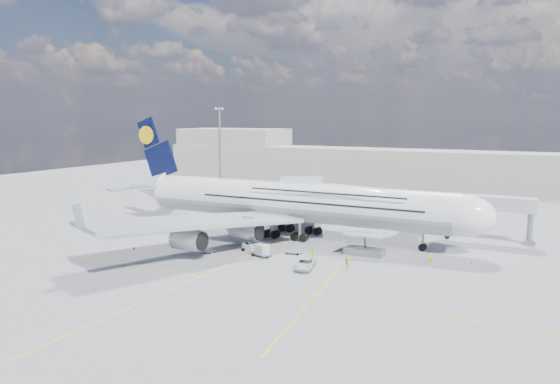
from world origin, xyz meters
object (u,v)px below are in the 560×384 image
at_px(airliner, 294,201).
at_px(crew_loader, 346,264).
at_px(dolly_row_c, 194,238).
at_px(catering_truck_inner, 271,204).
at_px(light_mast, 220,151).
at_px(cone_wing_left_outer, 316,207).
at_px(crew_van, 313,252).
at_px(baggage_tug, 250,247).
at_px(service_van, 305,264).
at_px(crew_tug, 262,252).
at_px(cone_wing_right_inner, 256,248).
at_px(cone_nose, 471,262).
at_px(dolly_row_b, 206,250).
at_px(dolly_nose_near, 293,252).
at_px(crew_wing, 246,238).
at_px(dolly_nose_far, 262,250).
at_px(cone_wing_left_inner, 269,218).
at_px(dolly_row_a, 198,233).
at_px(cargo_loader, 364,247).
at_px(cone_wing_right_outer, 134,248).
at_px(catering_truck_outer, 283,197).
at_px(dolly_back, 196,226).
at_px(crew_nose, 430,258).
at_px(cone_tail, 134,224).
at_px(jet_bridge, 464,205).

relative_size(airliner, crew_loader, 41.58).
height_order(dolly_row_c, catering_truck_inner, catering_truck_inner).
distance_m(light_mast, cone_wing_left_outer, 33.63).
bearing_deg(crew_loader, crew_van, -149.80).
bearing_deg(baggage_tug, crew_loader, 14.05).
bearing_deg(crew_van, service_van, 155.98).
bearing_deg(crew_loader, cone_wing_left_outer, -177.63).
distance_m(light_mast, crew_tug, 68.58).
height_order(crew_van, cone_wing_right_inner, crew_van).
xyz_separation_m(crew_tug, cone_nose, (30.81, 12.12, -0.74)).
height_order(dolly_row_b, dolly_nose_near, dolly_row_b).
distance_m(dolly_nose_near, catering_truck_inner, 40.39).
bearing_deg(crew_loader, crew_wing, -137.04).
xyz_separation_m(dolly_nose_far, cone_wing_left_inner, (-14.87, 29.64, -0.84)).
bearing_deg(baggage_tug, dolly_row_a, -171.65).
distance_m(cargo_loader, cone_wing_right_outer, 39.68).
bearing_deg(dolly_nose_near, cone_wing_right_outer, -167.28).
bearing_deg(dolly_nose_near, light_mast, 125.75).
xyz_separation_m(catering_truck_outer, cone_wing_right_outer, (-0.81, -55.14, -1.55)).
bearing_deg(dolly_row_c, light_mast, 131.25).
relative_size(dolly_row_a, cone_wing_right_inner, 5.39).
xyz_separation_m(dolly_back, cone_wing_right_inner, (19.11, -8.61, -0.64)).
distance_m(dolly_nose_far, catering_truck_inner, 41.79).
bearing_deg(cone_nose, catering_truck_outer, 144.43).
relative_size(dolly_row_b, crew_nose, 2.07).
height_order(dolly_row_c, baggage_tug, dolly_row_c).
relative_size(cone_wing_right_inner, cone_tail, 1.10).
bearing_deg(dolly_nose_far, cone_wing_left_outer, 124.30).
bearing_deg(crew_van, dolly_nose_near, 51.36).
bearing_deg(cargo_loader, jet_bridge, 54.25).
relative_size(service_van, crew_tug, 2.82).
height_order(jet_bridge, light_mast, light_mast).
bearing_deg(dolly_nose_near, crew_wing, 153.86).
bearing_deg(cone_wing_left_inner, crew_wing, -71.43).
bearing_deg(airliner, catering_truck_inner, 127.76).
relative_size(airliner, dolly_row_c, 23.14).
xyz_separation_m(crew_nose, cone_nose, (5.71, 2.81, -0.61)).
distance_m(light_mast, crew_loader, 78.88).
distance_m(catering_truck_outer, crew_tug, 54.42).
bearing_deg(service_van, crew_nose, 24.42).
height_order(airliner, crew_tug, airliner).
relative_size(dolly_back, catering_truck_outer, 0.43).
xyz_separation_m(dolly_row_c, crew_wing, (7.91, 5.40, -0.22)).
relative_size(jet_bridge, dolly_row_a, 6.03).
xyz_separation_m(light_mast, crew_tug, (42.92, -52.07, -12.21)).
xyz_separation_m(crew_tug, cone_tail, (-37.48, 10.74, -0.74)).
bearing_deg(crew_tug, dolly_nose_far, 138.16).
height_order(airliner, baggage_tug, airliner).
distance_m(dolly_back, crew_nose, 48.00).
xyz_separation_m(dolly_row_b, catering_truck_outer, (-11.31, 50.82, 1.49)).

